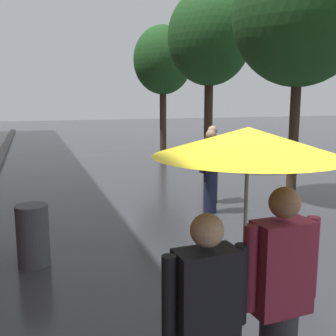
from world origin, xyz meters
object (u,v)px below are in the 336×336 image
object	(u,v)px
street_tree_1	(300,14)
litter_bin	(33,235)
pedestrian_walking_midground	(213,162)
street_tree_2	(210,38)
couple_under_umbrella	(247,234)
street_tree_3	(163,61)
pedestrian_walking_far	(211,169)

from	to	relation	value
street_tree_1	litter_bin	bearing A→B (deg)	-160.91
litter_bin	pedestrian_walking_midground	size ratio (longest dim) A/B	0.50
street_tree_1	pedestrian_walking_midground	bearing A→B (deg)	165.27
street_tree_2	couple_under_umbrella	world-z (taller)	street_tree_2
street_tree_3	pedestrian_walking_far	size ratio (longest dim) A/B	3.08
street_tree_1	pedestrian_walking_far	distance (m)	3.76
street_tree_2	pedestrian_walking_midground	xyz separation A→B (m)	(-1.50, -3.63, -3.14)
street_tree_1	litter_bin	distance (m)	6.82
litter_bin	pedestrian_walking_midground	world-z (taller)	pedestrian_walking_midground
street_tree_2	litter_bin	distance (m)	8.75
litter_bin	pedestrian_walking_midground	bearing A→B (deg)	31.93
street_tree_1	pedestrian_walking_far	world-z (taller)	street_tree_1
street_tree_1	street_tree_3	size ratio (longest dim) A/B	1.08
street_tree_3	street_tree_1	bearing A→B (deg)	-88.57
street_tree_1	litter_bin	world-z (taller)	street_tree_1
couple_under_umbrella	street_tree_1	bearing A→B (deg)	52.32
pedestrian_walking_midground	couple_under_umbrella	bearing A→B (deg)	-112.74
street_tree_1	couple_under_umbrella	xyz separation A→B (m)	(-4.17, -5.40, -2.56)
street_tree_3	pedestrian_walking_far	distance (m)	9.56
street_tree_2	pedestrian_walking_far	xyz separation A→B (m)	(-1.87, -4.36, -3.15)
street_tree_1	couple_under_umbrella	distance (m)	7.29
street_tree_2	litter_bin	world-z (taller)	street_tree_2
street_tree_1	street_tree_2	distance (m)	4.09
street_tree_3	pedestrian_walking_midground	bearing A→B (deg)	-100.36
street_tree_1	couple_under_umbrella	size ratio (longest dim) A/B	2.61
street_tree_1	couple_under_umbrella	world-z (taller)	street_tree_1
street_tree_3	couple_under_umbrella	size ratio (longest dim) A/B	2.42
couple_under_umbrella	litter_bin	size ratio (longest dim) A/B	2.50
street_tree_2	street_tree_3	xyz separation A→B (m)	(-0.00, 4.57, -0.30)
pedestrian_walking_far	street_tree_1	bearing A→B (deg)	7.59
street_tree_2	street_tree_3	world-z (taller)	street_tree_2
street_tree_1	litter_bin	xyz separation A→B (m)	(-5.49, -1.90, -3.58)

